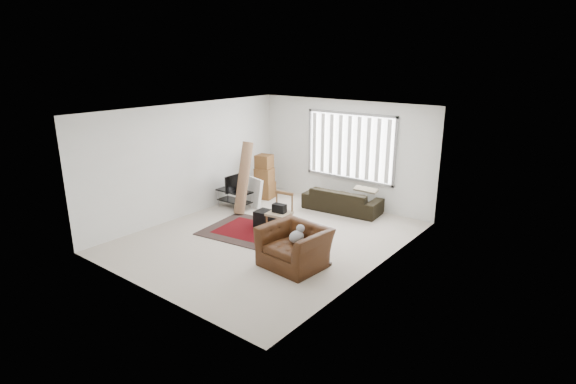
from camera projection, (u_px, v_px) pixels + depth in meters
name	position (u px, v px, depth m)	size (l,w,h in m)	color
room	(285.00, 153.00, 9.52)	(6.00, 6.02, 2.71)	beige
persian_rug	(260.00, 233.00, 9.88)	(2.66, 1.96, 0.02)	black
tv_stand	(234.00, 195.00, 11.43)	(0.94, 0.42, 0.47)	black
tv	(234.00, 182.00, 11.33)	(0.76, 0.10, 0.44)	black
subwoofer	(264.00, 219.00, 10.16)	(0.37, 0.37, 0.37)	black
moving_boxes	(264.00, 178.00, 12.21)	(0.57, 0.54, 1.19)	brown
white_flatpack	(254.00, 192.00, 11.56)	(0.58, 0.09, 0.74)	silver
rolled_rug	(243.00, 178.00, 10.96)	(0.26, 0.26, 1.76)	brown
sofa	(342.00, 197.00, 11.21)	(1.95, 0.84, 0.75)	black
side_chair	(280.00, 211.00, 9.80)	(0.52, 0.52, 0.88)	#8C775B
armchair	(295.00, 244.00, 8.24)	(1.23, 1.10, 0.85)	#391C0B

